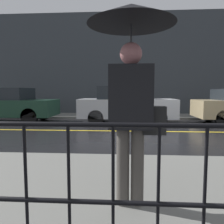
% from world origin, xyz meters
% --- Properties ---
extents(ground_plane, '(80.00, 80.00, 0.00)m').
position_xyz_m(ground_plane, '(0.00, 0.00, 0.00)').
color(ground_plane, black).
extents(sidewalk_far, '(28.00, 2.00, 0.11)m').
position_xyz_m(sidewalk_far, '(0.00, 4.18, 0.06)').
color(sidewalk_far, slate).
rests_on(sidewalk_far, ground_plane).
extents(lane_marking, '(25.20, 0.12, 0.01)m').
position_xyz_m(lane_marking, '(0.00, 0.00, 0.00)').
color(lane_marking, gold).
rests_on(lane_marking, ground_plane).
extents(building_storefront, '(28.00, 0.30, 5.81)m').
position_xyz_m(building_storefront, '(0.00, 5.33, 2.91)').
color(building_storefront, '#383D42').
rests_on(building_storefront, ground_plane).
extents(pedestrian, '(0.92, 0.92, 2.14)m').
position_xyz_m(pedestrian, '(-1.59, -5.09, 1.70)').
color(pedestrian, '#4C4742').
rests_on(pedestrian, sidewalk_near).
extents(car_dark_green, '(4.16, 1.73, 1.51)m').
position_xyz_m(car_dark_green, '(-6.92, 1.96, 0.78)').
color(car_dark_green, '#193828').
rests_on(car_dark_green, ground_plane).
extents(car_silver, '(4.03, 1.76, 1.58)m').
position_xyz_m(car_silver, '(-1.64, 1.96, 0.79)').
color(car_silver, '#B2B5BA').
rests_on(car_silver, ground_plane).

